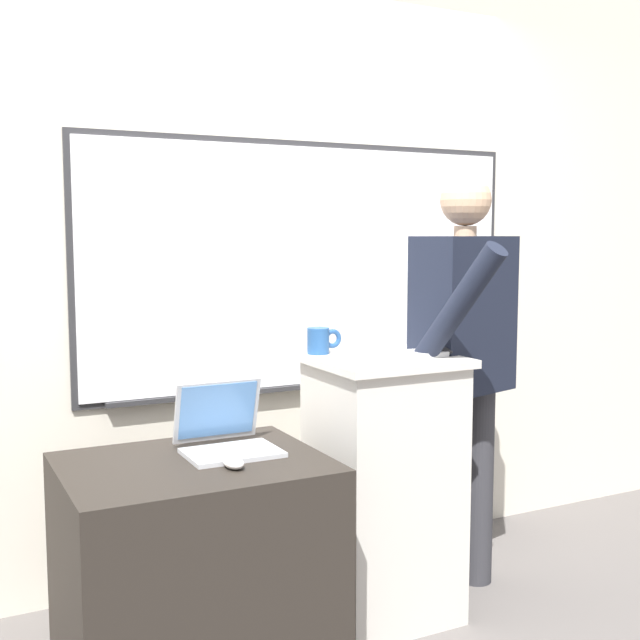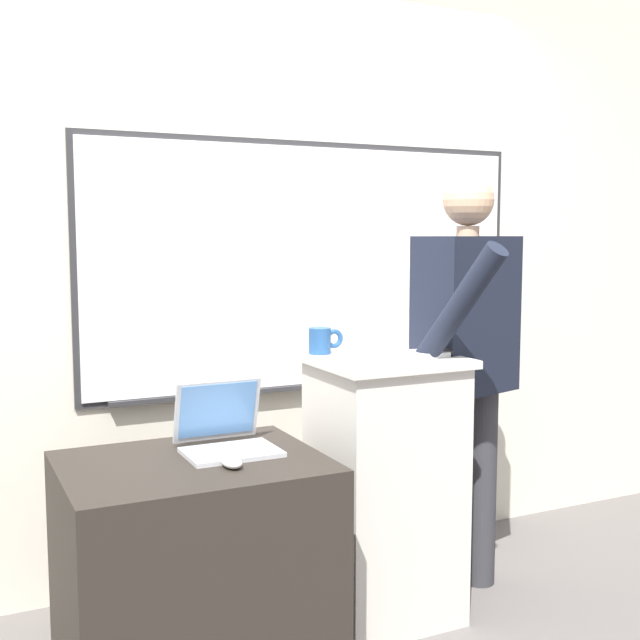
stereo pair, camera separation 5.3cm
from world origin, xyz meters
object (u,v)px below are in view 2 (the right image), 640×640
computer_mouse_by_laptop (232,462)px  coffee_mug (321,341)px  laptop (224,431)px  wireless_keyboard (392,356)px  side_desk (194,571)px  computer_mouse_by_keyboard (444,351)px  lectern_podium (384,487)px  person_presenter (467,354)px

computer_mouse_by_laptop → coffee_mug: bearing=38.9°
laptop → wireless_keyboard: 0.68m
side_desk → computer_mouse_by_keyboard: size_ratio=8.32×
laptop → computer_mouse_by_keyboard: bearing=-2.4°
laptop → computer_mouse_by_laptop: (-0.05, -0.21, -0.05)m
lectern_podium → computer_mouse_by_keyboard: 0.57m
lectern_podium → computer_mouse_by_keyboard: size_ratio=10.08×
side_desk → laptop: size_ratio=2.73×
laptop → coffee_mug: 0.57m
laptop → coffee_mug: coffee_mug is taller
side_desk → lectern_podium: bearing=8.3°
person_presenter → computer_mouse_by_keyboard: (-0.18, -0.11, 0.04)m
computer_mouse_by_laptop → wireless_keyboard: bearing=14.9°
person_presenter → wireless_keyboard: (-0.41, -0.10, 0.03)m
lectern_podium → laptop: size_ratio=3.31×
wireless_keyboard → computer_mouse_by_keyboard: computer_mouse_by_keyboard is taller
lectern_podium → person_presenter: 0.62m
side_desk → coffee_mug: coffee_mug is taller
computer_mouse_by_laptop → coffee_mug: 0.73m
side_desk → coffee_mug: 0.96m
person_presenter → computer_mouse_by_keyboard: size_ratio=16.98×
lectern_podium → side_desk: lectern_podium is taller
person_presenter → coffee_mug: (-0.58, 0.13, 0.07)m
wireless_keyboard → coffee_mug: bearing=127.4°
lectern_podium → coffee_mug: (-0.18, 0.17, 0.55)m
wireless_keyboard → computer_mouse_by_laptop: 0.76m
side_desk → computer_mouse_by_keyboard: computer_mouse_by_keyboard is taller
lectern_podium → person_presenter: (0.40, 0.04, 0.48)m
side_desk → person_presenter: 1.34m
lectern_podium → side_desk: 0.81m
person_presenter → wireless_keyboard: bearing=178.4°
person_presenter → computer_mouse_by_laptop: person_presenter is taller
computer_mouse_by_laptop → side_desk: bearing=124.2°
lectern_podium → computer_mouse_by_keyboard: computer_mouse_by_keyboard is taller
coffee_mug → computer_mouse_by_keyboard: bearing=-31.2°
person_presenter → computer_mouse_by_keyboard: 0.22m
laptop → wireless_keyboard: (0.64, -0.03, 0.22)m
computer_mouse_by_laptop → computer_mouse_by_keyboard: (0.91, 0.17, 0.27)m
laptop → computer_mouse_by_keyboard: size_ratio=3.05×
side_desk → wireless_keyboard: 1.01m
computer_mouse_by_laptop → computer_mouse_by_keyboard: size_ratio=1.00×
computer_mouse_by_keyboard → computer_mouse_by_laptop: bearing=-169.2°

